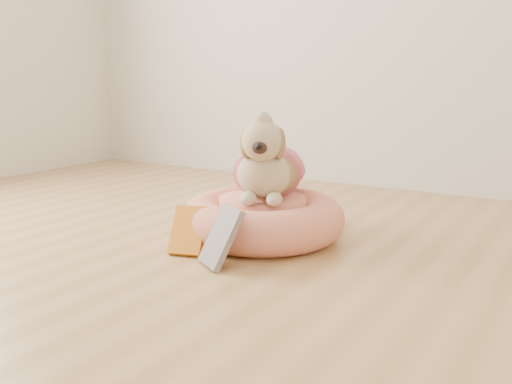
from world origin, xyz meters
The scene contains 5 objects.
floor centered at (0.00, 0.00, 0.00)m, with size 4.50×4.50×0.00m, color #AD8348.
pet_bed centered at (0.08, 1.01, 0.08)m, with size 0.64×0.64×0.16m.
dog centered at (0.10, 1.02, 0.34)m, with size 0.32×0.47×0.34m, color brown, non-canonical shape.
book_yellow centered at (-0.05, 0.71, 0.08)m, with size 0.12×0.02×0.18m, color yellow.
book_white centered at (0.13, 0.65, 0.10)m, with size 0.14×0.02×0.21m, color silver.
Camera 1 is at (1.19, -0.84, 0.63)m, focal length 40.00 mm.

